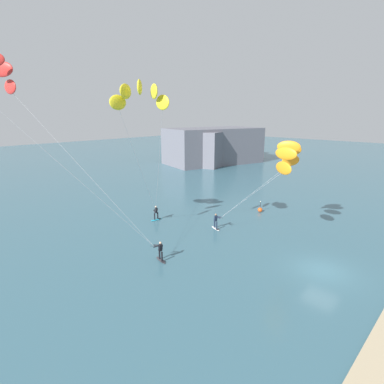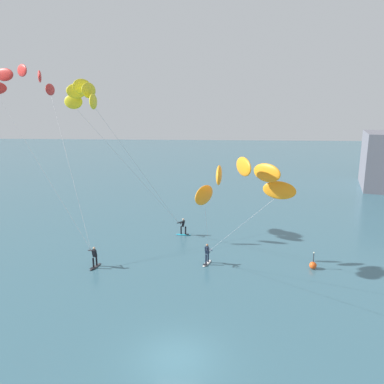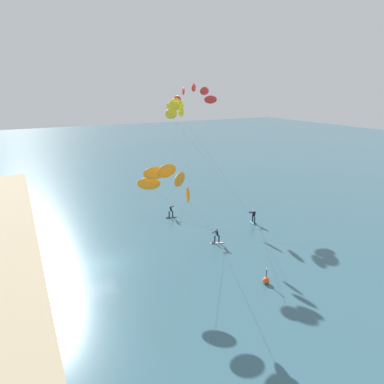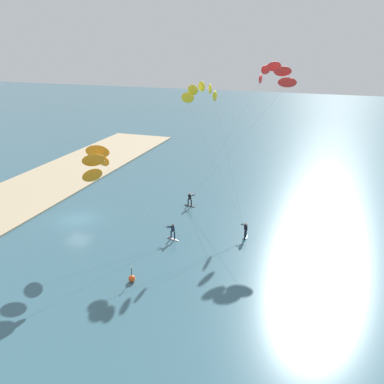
{
  "view_description": "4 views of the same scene",
  "coord_description": "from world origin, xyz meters",
  "px_view_note": "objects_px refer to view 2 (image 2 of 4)",
  "views": [
    {
      "loc": [
        -22.59,
        -7.47,
        11.86
      ],
      "look_at": [
        -0.94,
        13.1,
        4.15
      ],
      "focal_mm": 28.74,
      "sensor_mm": 36.0,
      "label": 1
    },
    {
      "loc": [
        1.91,
        -16.38,
        12.38
      ],
      "look_at": [
        -0.19,
        13.63,
        5.41
      ],
      "focal_mm": 35.28,
      "sensor_mm": 36.0,
      "label": 2
    },
    {
      "loc": [
        27.67,
        -5.24,
        15.35
      ],
      "look_at": [
        -3.3,
        11.09,
        4.41
      ],
      "focal_mm": 31.19,
      "sensor_mm": 36.0,
      "label": 3
    },
    {
      "loc": [
        35.93,
        25.49,
        18.65
      ],
      "look_at": [
        -0.35,
        13.12,
        4.59
      ],
      "focal_mm": 39.66,
      "sensor_mm": 36.0,
      "label": 4
    }
  ],
  "objects_px": {
    "kitesurfer_far_out": "(89,103)",
    "marker_buoy": "(313,265)",
    "kitesurfer_nearshore": "(241,184)",
    "kitesurfer_mid_water": "(25,85)"
  },
  "relations": [
    {
      "from": "kitesurfer_far_out",
      "to": "marker_buoy",
      "type": "height_order",
      "value": "kitesurfer_far_out"
    },
    {
      "from": "kitesurfer_mid_water",
      "to": "marker_buoy",
      "type": "xyz_separation_m",
      "value": [
        24.92,
        -6.44,
        -13.8
      ]
    },
    {
      "from": "kitesurfer_nearshore",
      "to": "kitesurfer_far_out",
      "type": "xyz_separation_m",
      "value": [
        -11.08,
        6.42,
        4.65
      ]
    },
    {
      "from": "kitesurfer_nearshore",
      "to": "kitesurfer_mid_water",
      "type": "relative_size",
      "value": 0.59
    },
    {
      "from": "kitesurfer_nearshore",
      "to": "kitesurfer_mid_water",
      "type": "distance_m",
      "value": 23.35
    },
    {
      "from": "kitesurfer_nearshore",
      "to": "marker_buoy",
      "type": "xyz_separation_m",
      "value": [
        6.06,
        5.81,
        -7.56
      ]
    },
    {
      "from": "kitesurfer_mid_water",
      "to": "kitesurfer_far_out",
      "type": "relative_size",
      "value": 1.12
    },
    {
      "from": "kitesurfer_far_out",
      "to": "marker_buoy",
      "type": "bearing_deg",
      "value": -2.02
    },
    {
      "from": "kitesurfer_mid_water",
      "to": "marker_buoy",
      "type": "relative_size",
      "value": 11.56
    },
    {
      "from": "kitesurfer_nearshore",
      "to": "marker_buoy",
      "type": "relative_size",
      "value": 6.85
    }
  ]
}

